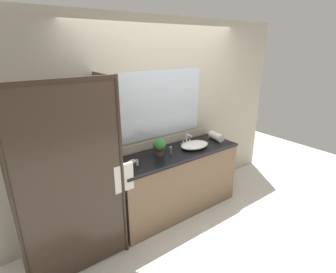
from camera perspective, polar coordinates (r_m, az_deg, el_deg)
ground_plane at (r=3.93m, az=1.82°, el=-15.55°), size 8.00×8.00×0.00m
wall_back_with_mirror at (r=3.63m, az=-1.36°, el=4.22°), size 4.40×0.06×2.60m
vanity_cabinet at (r=3.70m, az=1.80°, el=-9.76°), size 1.80×0.58×0.90m
shower_enclosure at (r=2.73m, az=-16.99°, el=-8.27°), size 1.20×0.59×2.00m
sink_basin at (r=3.65m, az=5.79°, el=-1.83°), size 0.43×0.30×0.08m
faucet at (r=3.76m, az=4.12°, el=-0.95°), size 0.17×0.12×0.16m
potted_plant at (r=3.37m, az=-1.90°, el=-2.11°), size 0.17×0.17×0.21m
soap_dish at (r=3.22m, az=-7.72°, el=-5.33°), size 0.10×0.07×0.04m
amenity_bottle_lotion at (r=3.42m, az=0.62°, el=-3.07°), size 0.03×0.03×0.10m
amenity_bottle_conditioner at (r=3.13m, az=-6.74°, el=-5.64°), size 0.03×0.03×0.07m
rolled_towel_near_edge at (r=3.97m, az=10.47°, el=0.04°), size 0.15×0.26×0.11m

